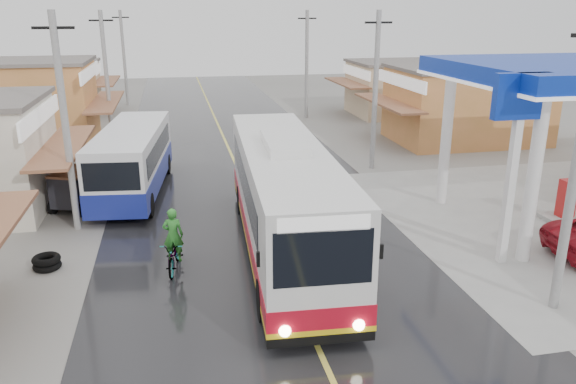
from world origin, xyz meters
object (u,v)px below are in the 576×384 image
(second_bus, at_px, (133,160))
(tricycle_near, at_px, (75,187))
(coach_bus, at_px, (284,198))
(cyclist, at_px, (174,250))
(tyre_stack, at_px, (47,262))
(tricycle_far, at_px, (30,181))

(second_bus, height_order, tricycle_near, second_bus)
(coach_bus, xyz_separation_m, tricycle_near, (-7.68, 5.93, -0.96))
(tricycle_near, bearing_deg, second_bus, 56.96)
(second_bus, bearing_deg, cyclist, -72.49)
(coach_bus, relative_size, tyre_stack, 14.43)
(tricycle_near, distance_m, tyre_stack, 5.87)
(tyre_stack, bearing_deg, second_bus, 72.24)
(second_bus, relative_size, cyclist, 4.24)
(coach_bus, height_order, tricycle_far, coach_bus)
(tricycle_far, bearing_deg, cyclist, -78.74)
(cyclist, height_order, tricycle_far, cyclist)
(coach_bus, bearing_deg, tricycle_near, 145.43)
(second_bus, distance_m, cyclist, 8.62)
(tricycle_near, bearing_deg, tricycle_far, 164.59)
(tyre_stack, bearing_deg, tricycle_near, 88.90)
(cyclist, bearing_deg, coach_bus, 21.35)
(cyclist, relative_size, tricycle_near, 0.85)
(tricycle_near, xyz_separation_m, tricycle_far, (-2.09, 1.54, -0.08))
(coach_bus, xyz_separation_m, tricycle_far, (-9.77, 7.47, -1.04))
(tricycle_near, bearing_deg, cyclist, -38.65)
(tricycle_far, bearing_deg, coach_bus, -62.20)
(tricycle_far, height_order, tyre_stack, tricycle_far)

